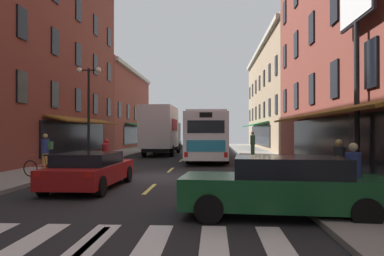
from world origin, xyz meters
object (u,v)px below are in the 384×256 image
(sedan_mid, at_px, (284,187))
(pedestrian_mid, at_px, (353,176))
(sedan_near, at_px, (90,170))
(pedestrian_near, at_px, (46,151))
(sedan_far, at_px, (171,144))
(bicycle_near, at_px, (42,168))
(transit_bus, at_px, (209,135))
(street_lamp_twin, at_px, (89,110))
(pedestrian_far, at_px, (339,166))
(pedestrian_rear, at_px, (253,144))
(motorcycle_rider, at_px, (106,159))
(billboard_sign, at_px, (357,28))
(box_truck, at_px, (162,131))

(sedan_mid, height_order, pedestrian_mid, pedestrian_mid)
(sedan_near, distance_m, pedestrian_near, 5.33)
(sedan_near, distance_m, sedan_far, 28.12)
(sedan_far, distance_m, bicycle_near, 26.14)
(transit_bus, bearing_deg, sedan_near, -105.71)
(sedan_far, bearing_deg, street_lamp_twin, -97.33)
(street_lamp_twin, bearing_deg, pedestrian_far, -42.80)
(sedan_mid, xyz_separation_m, street_lamp_twin, (-8.71, 12.56, 2.46))
(sedan_near, height_order, pedestrian_rear, pedestrian_rear)
(bicycle_near, xyz_separation_m, street_lamp_twin, (-0.15, 6.30, 2.68))
(pedestrian_mid, xyz_separation_m, pedestrian_far, (0.44, 2.40, 0.02))
(motorcycle_rider, distance_m, pedestrian_mid, 11.77)
(sedan_near, distance_m, motorcycle_rider, 4.50)
(street_lamp_twin, bearing_deg, transit_bus, 40.44)
(sedan_near, height_order, pedestrian_far, pedestrian_far)
(sedan_near, bearing_deg, sedan_far, 90.56)
(pedestrian_far, height_order, street_lamp_twin, street_lamp_twin)
(bicycle_near, xyz_separation_m, pedestrian_far, (10.63, -3.68, 0.46))
(billboard_sign, bearing_deg, pedestrian_far, -123.16)
(bicycle_near, xyz_separation_m, pedestrian_near, (-0.73, 2.00, 0.56))
(sedan_mid, distance_m, sedan_far, 32.87)
(box_truck, relative_size, street_lamp_twin, 1.52)
(box_truck, height_order, motorcycle_rider, box_truck)
(sedan_near, relative_size, street_lamp_twin, 0.88)
(sedan_mid, relative_size, motorcycle_rider, 2.29)
(sedan_mid, relative_size, pedestrian_rear, 2.59)
(pedestrian_near, height_order, pedestrian_rear, pedestrian_rear)
(sedan_far, relative_size, pedestrian_far, 2.71)
(sedan_far, bearing_deg, billboard_sign, -71.39)
(transit_bus, bearing_deg, pedestrian_near, -126.20)
(motorcycle_rider, height_order, pedestrian_far, pedestrian_far)
(transit_bus, distance_m, pedestrian_mid, 18.53)
(billboard_sign, distance_m, street_lamp_twin, 14.67)
(billboard_sign, xyz_separation_m, pedestrian_rear, (-2.00, 14.81, -4.42))
(pedestrian_near, bearing_deg, pedestrian_rear, -42.17)
(box_truck, bearing_deg, transit_bus, -48.18)
(street_lamp_twin, bearing_deg, bicycle_near, -88.64)
(box_truck, distance_m, sedan_mid, 23.64)
(sedan_mid, distance_m, motorcycle_rider, 10.84)
(pedestrian_rear, bearing_deg, motorcycle_rider, -168.76)
(transit_bus, bearing_deg, pedestrian_far, -75.86)
(transit_bus, xyz_separation_m, motorcycle_rider, (-4.67, -9.73, -1.00))
(sedan_near, distance_m, street_lamp_twin, 9.20)
(box_truck, bearing_deg, bicycle_near, -99.03)
(sedan_near, xyz_separation_m, sedan_mid, (5.89, -4.17, 0.06))
(billboard_sign, xyz_separation_m, sedan_mid, (-3.24, -4.36, -4.80))
(sedan_near, xyz_separation_m, pedestrian_near, (-3.40, 4.09, 0.41))
(pedestrian_rear, bearing_deg, billboard_sign, -124.56)
(sedan_far, distance_m, street_lamp_twin, 20.05)
(motorcycle_rider, bearing_deg, pedestrian_near, -172.38)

